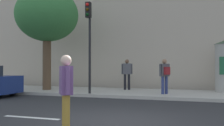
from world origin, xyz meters
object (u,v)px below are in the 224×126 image
street_tree (47,16)px  pedestrian_tallest (165,73)px  pedestrian_near_pole (66,88)px  pedestrian_with_backpack (127,72)px  poster_column (224,66)px  traffic_light (89,32)px

street_tree → pedestrian_tallest: street_tree is taller
pedestrian_near_pole → pedestrian_with_backpack: bearing=96.6°
poster_column → pedestrian_tallest: size_ratio=1.59×
poster_column → pedestrian_near_pole: bearing=-113.2°
traffic_light → pedestrian_with_backpack: 3.50m
street_tree → pedestrian_tallest: (6.69, -0.35, -3.24)m
traffic_light → pedestrian_tallest: (3.54, 0.94, -1.98)m
pedestrian_tallest → pedestrian_with_backpack: bearing=143.7°
pedestrian_near_pole → pedestrian_with_backpack: pedestrian_with_backpack is taller
street_tree → pedestrian_with_backpack: size_ratio=3.36×
poster_column → traffic_light: bearing=-155.3°
poster_column → pedestrian_with_backpack: (-5.13, -0.28, -0.33)m
pedestrian_near_pole → pedestrian_tallest: size_ratio=1.02×
street_tree → poster_column: bearing=9.8°
poster_column → pedestrian_near_pole: poster_column is taller
poster_column → pedestrian_tallest: 3.46m
pedestrian_near_pole → traffic_light: bearing=109.2°
poster_column → street_tree: 10.07m
pedestrian_near_pole → pedestrian_with_backpack: 9.27m
pedestrian_near_pole → pedestrian_tallest: bearing=80.5°
pedestrian_near_pole → pedestrian_with_backpack: size_ratio=0.98×
poster_column → pedestrian_with_backpack: poster_column is taller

